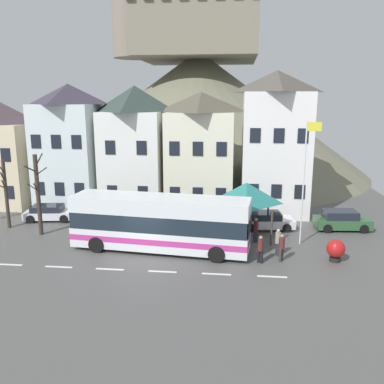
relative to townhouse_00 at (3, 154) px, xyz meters
name	(u,v)px	position (x,y,z in m)	size (l,w,h in m)	color
ground_plane	(143,260)	(15.27, -11.68, -4.63)	(40.00, 60.00, 0.07)	#50504E
townhouse_00	(3,154)	(0.00, 0.00, 0.00)	(5.65, 5.42, 9.21)	beige
townhouse_01	(71,146)	(6.29, 0.31, 0.71)	(5.08, 6.03, 10.63)	silver
townhouse_02	(136,148)	(12.00, 0.57, 0.63)	(5.07, 6.56, 10.47)	white
townhouse_03	(201,152)	(17.71, 0.20, 0.36)	(5.50, 5.83, 9.92)	silver
townhouse_04	(275,143)	(23.85, 0.55, 1.20)	(5.31, 6.51, 11.62)	white
hilltop_castle	(197,108)	(15.52, 19.67, 3.56)	(43.10, 43.10, 24.89)	#6C6B55
transit_bus	(160,224)	(16.07, -10.01, -2.87)	(11.35, 3.76, 3.44)	silver
bus_shelter	(246,193)	(21.43, -6.73, -1.51)	(3.60, 3.60, 3.82)	#473D33
parked_car_00	(111,215)	(11.28, -4.82, -3.96)	(4.06, 2.26, 1.32)	#32583B
parked_car_01	(49,213)	(6.14, -4.49, -4.00)	(4.06, 2.27, 1.21)	silver
parked_car_02	(266,220)	(22.99, -4.83, -3.99)	(4.08, 2.30, 1.24)	white
parked_car_03	(342,220)	(28.46, -4.46, -3.91)	(4.02, 2.11, 1.44)	#2F5733
pedestrian_00	(256,230)	(22.10, -7.91, -3.72)	(0.33, 0.32, 1.69)	#2D2D38
pedestrian_01	(282,247)	(23.46, -11.03, -3.71)	(0.35, 0.35, 1.66)	#38332D
pedestrian_02	(278,241)	(23.33, -10.18, -3.69)	(0.34, 0.36, 1.70)	#2D2D38
pedestrian_03	(260,248)	(22.21, -11.42, -3.71)	(0.33, 0.32, 1.65)	black
public_bench	(249,222)	(21.74, -4.90, -4.14)	(1.50, 0.48, 0.87)	#473828
flagpole	(305,175)	(25.08, -7.87, -0.01)	(0.95, 0.10, 8.03)	silver
harbour_buoy	(336,249)	(26.63, -10.71, -3.87)	(1.08, 1.08, 1.33)	black
bare_tree_00	(38,193)	(7.11, -7.93, -1.63)	(0.96, 2.11, 5.68)	#382D28
bare_tree_02	(6,193)	(4.00, -6.69, -1.97)	(0.74, 1.01, 5.06)	#382D28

